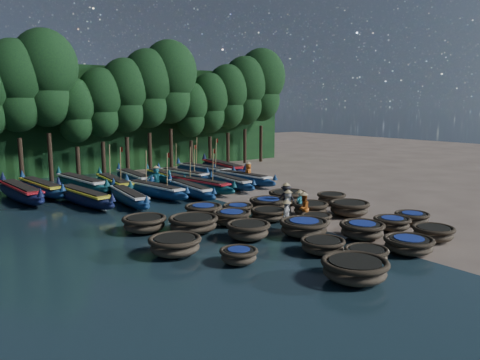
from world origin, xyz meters
TOP-DOWN VIEW (x-y plane):
  - ground at (0.00, 0.00)m, footprint 120.00×120.00m
  - foliage_wall at (0.00, 23.50)m, footprint 40.00×3.00m
  - coracle_1 at (-4.30, -10.40)m, footprint 2.95×2.95m
  - coracle_2 at (-2.28, -9.35)m, footprint 1.85×1.85m
  - coracle_3 at (0.20, -9.67)m, footprint 2.59×2.59m
  - coracle_4 at (2.79, -9.28)m, footprint 2.00×2.00m
  - coracle_5 at (-6.56, -6.31)m, footprint 1.68×1.68m
  - coracle_6 at (-2.81, -7.42)m, footprint 2.42×2.42m
  - coracle_7 at (0.36, -7.01)m, footprint 2.68×2.68m
  - coracle_8 at (2.84, -6.95)m, footprint 2.16×2.16m
  - coracle_9 at (4.81, -6.82)m, footprint 2.02×2.02m
  - coracle_10 at (-8.11, -3.78)m, footprint 2.34×2.34m
  - coracle_11 at (-4.13, -3.80)m, footprint 2.16×2.16m
  - coracle_12 at (-1.57, -5.00)m, footprint 2.87×2.87m
  - coracle_13 at (0.32, -4.00)m, footprint 1.87×1.87m
  - coracle_14 at (3.57, -3.52)m, footprint 2.59×2.59m
  - coracle_15 at (-5.57, -1.12)m, footprint 2.54×2.54m
  - coracle_16 at (-3.15, -1.09)m, footprint 2.15×2.15m
  - coracle_17 at (-0.97, -1.61)m, footprint 2.32×2.32m
  - coracle_18 at (1.63, -2.26)m, footprint 2.14×2.14m
  - coracle_19 at (5.12, -0.72)m, footprint 1.89×1.89m
  - coracle_20 at (-7.55, 0.42)m, footprint 2.70×2.70m
  - coracle_21 at (-3.56, 1.10)m, footprint 2.51×2.51m
  - coracle_22 at (-1.63, 0.39)m, footprint 1.89×1.89m
  - coracle_23 at (0.63, 0.31)m, footprint 2.38×2.38m
  - coracle_24 at (3.00, 1.17)m, footprint 2.84×2.84m
  - long_boat_2 at (-7.84, 8.83)m, footprint 2.33×8.04m
  - long_boat_3 at (-5.40, 7.25)m, footprint 2.04×7.30m
  - long_boat_4 at (-2.95, 8.42)m, footprint 2.41×7.49m
  - long_boat_5 at (-0.80, 7.19)m, footprint 1.79×7.25m
  - long_boat_6 at (0.63, 8.26)m, footprint 2.49×7.66m
  - long_boat_7 at (3.33, 8.28)m, footprint 1.80×7.28m
  - long_boat_8 at (5.20, 8.92)m, footprint 2.05×7.58m
  - long_boat_9 at (-10.78, 12.75)m, footprint 2.15×8.70m
  - long_boat_10 at (-9.15, 13.92)m, footprint 2.26×8.17m
  - long_boat_11 at (-6.30, 13.92)m, footprint 2.43×8.53m
  - long_boat_12 at (-4.30, 12.49)m, footprint 2.06×8.01m
  - long_boat_13 at (-1.90, 14.19)m, footprint 1.93×7.92m
  - long_boat_14 at (0.40, 13.30)m, footprint 1.57×7.41m
  - long_boat_15 at (2.16, 13.25)m, footprint 2.43×7.29m
  - long_boat_16 at (4.92, 14.30)m, footprint 2.40×8.15m
  - long_boat_17 at (7.00, 14.32)m, footprint 3.00×9.10m
  - fisherman_0 at (0.59, -1.47)m, footprint 0.86×0.85m
  - fisherman_1 at (1.09, -1.94)m, footprint 0.58×0.52m
  - fisherman_2 at (0.26, -3.08)m, footprint 0.97×0.86m
  - fisherman_3 at (1.34, -0.50)m, footprint 1.14×1.27m
  - fisherman_4 at (-1.47, -3.59)m, footprint 0.95×0.75m
  - fisherman_5 at (-1.37, 11.27)m, footprint 1.62×0.62m
  - fisherman_6 at (5.50, 8.57)m, footprint 0.96×1.03m
  - tree_3 at (-9.10, 20.00)m, footprint 4.92×4.92m
  - tree_4 at (-6.80, 20.00)m, footprint 5.34×5.34m
  - tree_5 at (-4.50, 20.00)m, footprint 3.68×3.68m
  - tree_6 at (-2.20, 20.00)m, footprint 4.09×4.09m
  - tree_7 at (0.10, 20.00)m, footprint 4.51×4.51m
  - tree_8 at (2.40, 20.00)m, footprint 4.92×4.92m
  - tree_9 at (4.70, 20.00)m, footprint 5.34×5.34m
  - tree_10 at (7.00, 20.00)m, footprint 3.68×3.68m
  - tree_11 at (9.30, 20.00)m, footprint 4.09×4.09m
  - tree_12 at (11.60, 20.00)m, footprint 4.51×4.51m
  - tree_13 at (13.90, 20.00)m, footprint 4.92×4.92m
  - tree_14 at (16.20, 20.00)m, footprint 5.34×5.34m

SIDE VIEW (x-z plane):
  - ground at x=0.00m, z-range 0.00..0.00m
  - coracle_2 at x=-2.28m, z-range 0.04..0.68m
  - coracle_5 at x=-6.56m, z-range 0.05..0.69m
  - coracle_6 at x=-2.81m, z-range 0.05..0.69m
  - coracle_9 at x=4.81m, z-range 0.05..0.69m
  - coracle_13 at x=0.32m, z-range 0.05..0.71m
  - coracle_22 at x=-1.63m, z-range 0.05..0.73m
  - coracle_8 at x=2.84m, z-range 0.05..0.74m
  - coracle_17 at x=-0.97m, z-range 0.05..0.75m
  - coracle_3 at x=0.20m, z-range 0.05..0.76m
  - coracle_4 at x=2.79m, z-range 0.05..0.77m
  - coracle_19 at x=5.12m, z-range 0.05..0.79m
  - coracle_16 at x=-3.15m, z-range 0.06..0.83m
  - coracle_23 at x=0.63m, z-range 0.06..0.83m
  - coracle_21 at x=-3.56m, z-range 0.06..0.85m
  - coracle_7 at x=0.36m, z-range 0.06..0.87m
  - coracle_20 at x=-7.55m, z-range 0.06..0.88m
  - coracle_10 at x=-8.11m, z-range 0.06..0.89m
  - coracle_12 at x=-1.57m, z-range 0.06..0.89m
  - coracle_15 at x=-5.57m, z-range 0.06..0.89m
  - coracle_1 at x=-4.30m, z-range 0.06..0.90m
  - coracle_24 at x=3.00m, z-range 0.06..0.90m
  - coracle_18 at x=1.63m, z-range 0.06..0.90m
  - coracle_11 at x=-4.13m, z-range 0.06..0.90m
  - coracle_14 at x=3.57m, z-range 0.06..0.91m
  - long_boat_5 at x=-0.80m, z-range -0.15..1.13m
  - long_boat_7 at x=3.33m, z-range -0.15..1.13m
  - long_boat_3 at x=-5.40m, z-range -0.15..1.14m
  - long_boat_14 at x=0.40m, z-range -0.16..1.15m
  - long_boat_15 at x=2.16m, z-range -1.07..2.07m
  - long_boat_8 at x=5.20m, z-range -0.16..1.18m
  - long_boat_4 at x=-2.95m, z-range -1.10..2.12m
  - long_boat_6 at x=0.63m, z-range -1.12..2.17m
  - long_boat_13 at x=-1.90m, z-range -0.17..1.23m
  - long_boat_12 at x=-4.30m, z-range -1.17..2.25m
  - long_boat_2 at x=-7.84m, z-range -0.17..1.25m
  - long_boat_10 at x=-9.15m, z-range -0.17..1.27m
  - long_boat_16 at x=4.92m, z-range -1.19..2.30m
  - long_boat_11 at x=-6.30m, z-range -0.18..1.33m
  - long_boat_9 at x=-10.78m, z-range -0.18..1.35m
  - long_boat_17 at x=7.00m, z-range -0.19..1.43m
  - fisherman_0 at x=0.59m, z-range -0.03..1.67m
  - fisherman_4 at x=-1.47m, z-range -0.02..1.69m
  - fisherman_1 at x=1.09m, z-range 0.02..1.73m
  - fisherman_2 at x=0.26m, z-range -0.05..1.80m
  - fisherman_5 at x=-1.37m, z-range -0.07..1.85m
  - fisherman_3 at x=1.34m, z-range -0.06..1.85m
  - fisherman_6 at x=5.50m, z-range -0.05..1.93m
  - foliage_wall at x=0.00m, z-range 0.00..10.00m
  - tree_5 at x=-4.50m, z-range 1.63..10.31m
  - tree_10 at x=7.00m, z-range 1.63..10.31m
  - tree_6 at x=-2.20m, z-range 1.82..11.47m
  - tree_11 at x=9.30m, z-range 1.82..11.47m
  - tree_7 at x=0.10m, z-range 2.01..12.64m
  - tree_12 at x=11.60m, z-range 2.01..12.64m
  - tree_3 at x=-9.10m, z-range 2.19..13.80m
  - tree_8 at x=2.40m, z-range 2.19..13.80m
  - tree_13 at x=13.90m, z-range 2.19..13.80m
  - tree_4 at x=-6.80m, z-range 2.38..14.96m
  - tree_9 at x=4.70m, z-range 2.38..14.96m
  - tree_14 at x=16.20m, z-range 2.38..14.96m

